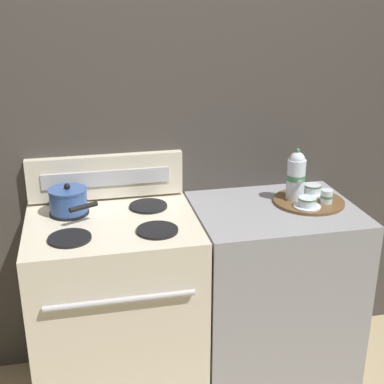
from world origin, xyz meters
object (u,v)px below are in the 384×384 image
at_px(serving_tray, 309,201).
at_px(creamer_jug, 327,196).
at_px(saucepan, 69,200).
at_px(teacup_left, 307,202).
at_px(stove, 117,310).
at_px(teapot, 296,175).
at_px(teacup_right, 312,189).

xyz_separation_m(serving_tray, creamer_jug, (0.07, -0.05, 0.04)).
xyz_separation_m(saucepan, teacup_left, (1.07, -0.18, -0.03)).
bearing_deg(creamer_jug, stove, 178.90).
height_order(stove, serving_tray, serving_tray).
bearing_deg(creamer_jug, saucepan, 172.60).
xyz_separation_m(teapot, teacup_left, (0.01, -0.11, -0.09)).
relative_size(teacup_right, creamer_jug, 1.98).
relative_size(stove, teacup_left, 7.23).
bearing_deg(stove, serving_tray, 1.87).
distance_m(serving_tray, creamer_jug, 0.09).
relative_size(stove, teacup_right, 7.23).
bearing_deg(teacup_left, stove, 176.92).
bearing_deg(stove, teacup_right, 6.25).
xyz_separation_m(teapot, teacup_right, (0.11, 0.04, -0.09)).
relative_size(stove, creamer_jug, 14.35).
distance_m(saucepan, teacup_right, 1.17).
height_order(teacup_left, creamer_jug, creamer_jug).
height_order(saucepan, serving_tray, saucepan).
bearing_deg(teapot, teacup_right, 20.81).
bearing_deg(serving_tray, teapot, 147.85).
bearing_deg(creamer_jug, teapot, 144.97).
relative_size(serving_tray, creamer_jug, 5.26).
distance_m(saucepan, creamer_jug, 1.19).
height_order(serving_tray, teapot, teapot).
bearing_deg(serving_tray, stove, -178.13).
xyz_separation_m(teacup_left, creamer_jug, (0.11, 0.03, 0.01)).
relative_size(teacup_left, teacup_right, 1.00).
xyz_separation_m(saucepan, teapot, (1.06, -0.07, 0.06)).
bearing_deg(teacup_left, teapot, 96.75).
bearing_deg(saucepan, teacup_left, -9.65).
bearing_deg(teacup_left, teacup_right, 58.47).
distance_m(saucepan, teapot, 1.06).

